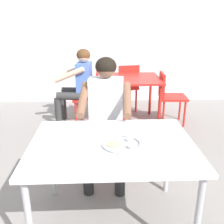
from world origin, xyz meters
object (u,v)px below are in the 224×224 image
(thali_tray, at_px, (121,144))
(chair_red_right, at_px, (168,94))
(table_foreground, at_px, (112,151))
(chair_red_far, at_px, (127,84))
(chair_foreground, at_px, (107,125))
(patron_background, at_px, (78,80))
(table_background_red, at_px, (130,83))
(chair_red_left, at_px, (91,93))
(diner_foreground, at_px, (106,110))

(thali_tray, xyz_separation_m, chair_red_right, (0.91, 2.18, -0.26))
(table_foreground, distance_m, chair_red_right, 2.35)
(thali_tray, height_order, chair_red_far, chair_red_far)
(chair_foreground, distance_m, chair_red_far, 1.91)
(table_foreground, relative_size, patron_background, 1.02)
(table_background_red, xyz_separation_m, chair_red_far, (0.01, 0.58, -0.16))
(chair_foreground, bearing_deg, thali_tray, -84.88)
(chair_foreground, bearing_deg, chair_red_left, 99.26)
(table_background_red, height_order, patron_background, patron_background)
(chair_foreground, relative_size, patron_background, 0.70)
(thali_tray, bearing_deg, diner_foreground, 97.72)
(chair_red_far, xyz_separation_m, patron_background, (-0.81, -0.57, 0.22))
(chair_foreground, distance_m, table_background_red, 1.36)
(table_foreground, bearing_deg, chair_red_far, 82.07)
(chair_red_far, height_order, patron_background, patron_background)
(chair_red_right, distance_m, chair_red_far, 0.87)
(thali_tray, relative_size, table_background_red, 0.31)
(table_foreground, distance_m, table_background_red, 2.22)
(chair_foreground, distance_m, chair_red_left, 1.33)
(chair_red_left, xyz_separation_m, chair_red_right, (1.21, -0.08, -0.01))
(table_background_red, distance_m, patron_background, 0.80)
(patron_background, bearing_deg, table_background_red, -0.84)
(chair_foreground, distance_m, patron_background, 1.38)
(diner_foreground, height_order, table_background_red, diner_foreground)
(diner_foreground, height_order, chair_red_right, diner_foreground)
(table_background_red, height_order, chair_red_far, chair_red_far)
(thali_tray, height_order, chair_red_left, chair_red_left)
(chair_red_right, relative_size, chair_red_far, 0.97)
(table_foreground, relative_size, chair_red_right, 1.47)
(chair_foreground, relative_size, chair_red_right, 1.00)
(chair_red_far, relative_size, patron_background, 0.72)
(diner_foreground, height_order, chair_red_far, diner_foreground)
(thali_tray, distance_m, chair_red_left, 2.29)
(table_foreground, bearing_deg, patron_background, 100.86)
(patron_background, bearing_deg, table_foreground, -79.14)
(table_background_red, bearing_deg, diner_foreground, -105.01)
(diner_foreground, bearing_deg, chair_foreground, 86.26)
(chair_red_left, distance_m, patron_background, 0.29)
(chair_red_left, distance_m, chair_red_far, 0.83)
(chair_red_left, bearing_deg, chair_red_far, 42.05)
(table_foreground, relative_size, chair_red_left, 1.43)
(chair_foreground, xyz_separation_m, patron_background, (-0.40, 1.30, 0.21))
(chair_red_left, relative_size, chair_red_far, 0.99)
(diner_foreground, bearing_deg, chair_red_left, 97.45)
(diner_foreground, height_order, patron_background, diner_foreground)
(diner_foreground, relative_size, chair_red_far, 1.47)
(thali_tray, relative_size, chair_red_far, 0.34)
(chair_red_right, bearing_deg, chair_red_far, 133.12)
(diner_foreground, bearing_deg, chair_red_far, 78.67)
(table_foreground, bearing_deg, chair_foreground, 91.17)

